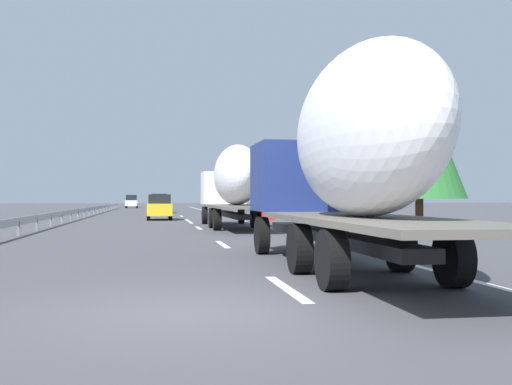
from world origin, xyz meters
The scene contains 22 objects.
ground_plane centered at (40.00, 0.00, 0.00)m, with size 260.00×260.00×0.00m, color #424247.
lane_stripe_0 centered at (2.00, -1.80, 0.00)m, with size 3.20×0.20×0.01m, color white.
lane_stripe_1 centered at (12.38, -1.80, 0.00)m, with size 3.20×0.20×0.01m, color white.
lane_stripe_2 centered at (23.93, -1.80, 0.00)m, with size 3.20×0.20×0.01m, color white.
lane_stripe_3 centered at (31.24, -1.80, 0.00)m, with size 3.20×0.20×0.01m, color white.
lane_stripe_4 centered at (35.52, -1.80, 0.00)m, with size 3.20×0.20×0.01m, color white.
lane_stripe_5 centered at (44.85, -1.80, 0.00)m, with size 3.20×0.20×0.01m, color white.
lane_stripe_6 centered at (66.94, -1.80, 0.00)m, with size 3.20×0.20×0.01m, color white.
lane_stripe_7 centered at (66.77, -1.80, 0.00)m, with size 3.20×0.20×0.01m, color white.
lane_stripe_8 centered at (88.62, -1.80, 0.00)m, with size 3.20×0.20×0.01m, color white.
edge_line_right centered at (45.00, -5.50, 0.00)m, with size 110.00×0.20×0.01m, color white.
truck_lead centered at (23.83, -3.60, 2.39)m, with size 14.03×2.55×4.21m.
truck_trailing centered at (4.18, -3.60, 2.56)m, with size 12.84×2.55×4.56m.
car_yellow_coupe centered at (36.19, 0.11, 0.91)m, with size 4.21×1.74×1.80m.
car_blue_sedan centered at (67.77, 0.17, 0.94)m, with size 4.35×1.89×1.86m.
car_white_van centered at (88.38, 3.87, 0.98)m, with size 4.09×1.81×1.98m.
car_silver_hatch centered at (56.21, -0.03, 0.97)m, with size 4.46×1.73×1.96m.
road_sign centered at (43.26, -6.70, 2.27)m, with size 0.10×0.90×3.29m.
tree_0 centered at (47.75, -10.75, 4.15)m, with size 3.01×3.01×7.03m.
tree_1 centered at (65.89, -11.83, 3.29)m, with size 3.85×3.85×5.25m.
tree_2 centered at (15.82, -10.33, 4.09)m, with size 3.86×3.86×6.65m.
guardrail_median centered at (43.00, 6.00, 0.58)m, with size 94.00×0.10×0.76m.
Camera 1 is at (-8.70, 0.47, 1.58)m, focal length 44.15 mm.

